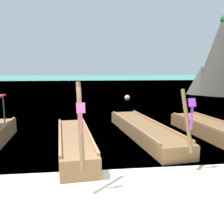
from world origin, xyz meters
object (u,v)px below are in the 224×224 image
at_px(longtail_boat_violet_ribbon, 144,130).
at_px(mooring_buoy_near, 127,98).
at_px(longtail_boat_orange_ribbon, 214,131).
at_px(karst_rock, 223,52).
at_px(longtail_boat_pink_ribbon, 75,142).

bearing_deg(longtail_boat_violet_ribbon, mooring_buoy_near, 83.06).
bearing_deg(longtail_boat_orange_ribbon, karst_rock, 58.92).
bearing_deg(longtail_boat_violet_ribbon, karst_rock, 51.28).
relative_size(longtail_boat_pink_ribbon, mooring_buoy_near, 11.30).
height_order(longtail_boat_orange_ribbon, mooring_buoy_near, longtail_boat_orange_ribbon).
relative_size(longtail_boat_pink_ribbon, karst_rock, 0.57).
bearing_deg(longtail_boat_violet_ribbon, longtail_boat_pink_ribbon, -151.77).
height_order(longtail_boat_violet_ribbon, longtail_boat_orange_ribbon, longtail_boat_orange_ribbon).
xyz_separation_m(longtail_boat_violet_ribbon, mooring_buoy_near, (1.51, 12.40, -0.02)).
distance_m(longtail_boat_pink_ribbon, karst_rock, 25.07).
height_order(longtail_boat_violet_ribbon, karst_rock, karst_rock).
height_order(karst_rock, mooring_buoy_near, karst_rock).
xyz_separation_m(longtail_boat_pink_ribbon, karst_rock, (16.43, 18.38, 4.58)).
bearing_deg(longtail_boat_pink_ribbon, karst_rock, 48.21).
height_order(longtail_boat_pink_ribbon, karst_rock, karst_rock).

